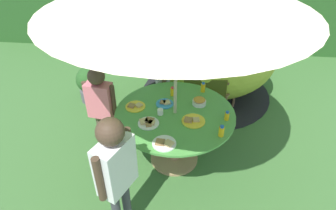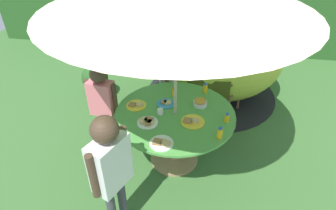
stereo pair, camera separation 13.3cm
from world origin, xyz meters
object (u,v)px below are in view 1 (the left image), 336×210
at_px(garden_table, 175,125).
at_px(plate_far_right, 148,123).
at_px(juice_bottle_center_back, 203,87).
at_px(snack_bowl, 199,101).
at_px(plate_mid_left, 135,106).
at_px(juice_bottle_near_right, 172,92).
at_px(plate_far_left, 165,103).
at_px(plate_near_left, 193,121).
at_px(child_in_grey_shirt, 162,72).
at_px(potted_plant, 90,83).
at_px(juice_bottle_mid_right, 227,116).
at_px(wooden_chair, 219,78).
at_px(child_in_pink_shirt, 100,100).
at_px(plate_center_front, 164,143).
at_px(child_in_white_shirt, 115,166).
at_px(cup_near, 160,112).
at_px(dome_tent, 208,55).
at_px(juice_bottle_front_edge, 221,131).

distance_m(garden_table, plate_far_right, 0.40).
bearing_deg(juice_bottle_center_back, snack_bowl, -97.99).
distance_m(snack_bowl, plate_mid_left, 0.74).
distance_m(juice_bottle_near_right, juice_bottle_center_back, 0.39).
xyz_separation_m(plate_far_left, juice_bottle_center_back, (0.43, 0.32, 0.05)).
bearing_deg(plate_near_left, child_in_grey_shirt, 114.54).
height_order(potted_plant, juice_bottle_mid_right, juice_bottle_mid_right).
height_order(plate_far_left, juice_bottle_center_back, juice_bottle_center_back).
distance_m(child_in_grey_shirt, juice_bottle_mid_right, 1.24).
height_order(wooden_chair, child_in_pink_shirt, child_in_pink_shirt).
bearing_deg(juice_bottle_near_right, plate_center_front, -89.62).
xyz_separation_m(child_in_grey_shirt, snack_bowl, (0.52, -0.68, 0.02)).
bearing_deg(child_in_white_shirt, cup_near, 7.67).
relative_size(snack_bowl, plate_center_front, 0.68).
bearing_deg(plate_far_right, cup_near, 59.34).
bearing_deg(dome_tent, plate_center_front, -98.77).
xyz_separation_m(plate_far_left, juice_bottle_front_edge, (0.62, -0.49, 0.05)).
height_order(child_in_white_shirt, juice_bottle_front_edge, child_in_white_shirt).
xyz_separation_m(plate_center_front, cup_near, (-0.10, 0.47, 0.02)).
xyz_separation_m(snack_bowl, plate_far_right, (-0.53, -0.42, -0.03)).
xyz_separation_m(garden_table, potted_plant, (-1.46, 1.18, -0.24)).
height_order(plate_mid_left, juice_bottle_near_right, juice_bottle_near_right).
bearing_deg(potted_plant, juice_bottle_front_edge, -37.96).
xyz_separation_m(plate_mid_left, juice_bottle_front_edge, (0.95, -0.39, 0.05)).
bearing_deg(juice_bottle_front_edge, juice_bottle_near_right, 129.24).
bearing_deg(snack_bowl, child_in_white_shirt, -120.40).
distance_m(potted_plant, cup_near, 1.85).
distance_m(potted_plant, child_in_white_shirt, 2.45).
relative_size(wooden_chair, plate_far_left, 4.50).
bearing_deg(garden_table, plate_near_left, -33.52).
bearing_deg(potted_plant, juice_bottle_mid_right, -31.74).
xyz_separation_m(plate_far_right, cup_near, (0.11, 0.18, 0.02)).
bearing_deg(potted_plant, plate_near_left, -38.49).
xyz_separation_m(child_in_grey_shirt, plate_near_left, (0.46, -1.01, -0.01)).
bearing_deg(juice_bottle_front_edge, dome_tent, 93.30).
height_order(plate_far_right, juice_bottle_front_edge, juice_bottle_front_edge).
bearing_deg(snack_bowl, child_in_pink_shirt, -176.54).
relative_size(garden_table, juice_bottle_near_right, 11.39).
xyz_separation_m(potted_plant, juice_bottle_mid_right, (2.02, -1.25, 0.47)).
relative_size(plate_far_left, juice_bottle_center_back, 1.57).
distance_m(wooden_chair, potted_plant, 2.02).
relative_size(plate_near_left, plate_far_right, 1.13).
bearing_deg(cup_near, juice_bottle_center_back, 48.32).
bearing_deg(cup_near, plate_far_right, -120.66).
height_order(juice_bottle_near_right, juice_bottle_mid_right, juice_bottle_near_right).
xyz_separation_m(dome_tent, plate_far_left, (-0.51, -1.47, 0.05)).
relative_size(child_in_pink_shirt, cup_near, 17.86).
height_order(wooden_chair, juice_bottle_front_edge, wooden_chair).
xyz_separation_m(plate_center_front, juice_bottle_near_right, (-0.01, 0.87, 0.04)).
bearing_deg(juice_bottle_mid_right, cup_near, 178.67).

